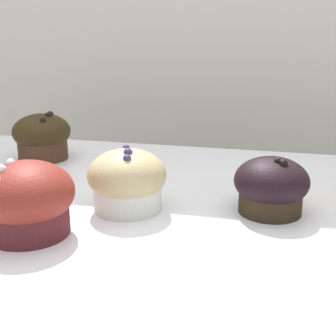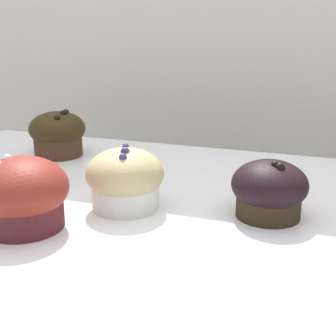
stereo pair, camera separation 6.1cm
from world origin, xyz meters
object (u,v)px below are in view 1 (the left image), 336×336
Objects in this scene: muffin_front_center at (42,136)px; muffin_front_right at (271,186)px; muffin_back_right at (127,181)px; muffin_front_left at (26,200)px.

muffin_front_right is (0.39, -0.16, -0.01)m from muffin_front_center.
muffin_back_right reaches higher than muffin_front_right.
muffin_front_left is 1.16× the size of muffin_front_right.
muffin_front_center and muffin_back_right have the same top height.
muffin_back_right is 1.07× the size of muffin_front_right.
muffin_front_center is 0.92× the size of muffin_front_left.
muffin_front_center is 0.42m from muffin_front_right.
muffin_front_center is 0.31m from muffin_front_left.
muffin_front_left is 0.29m from muffin_front_right.
muffin_front_center is 1.00× the size of muffin_back_right.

